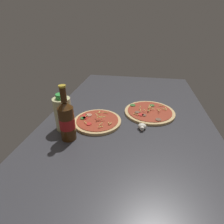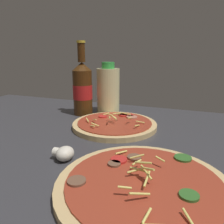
# 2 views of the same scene
# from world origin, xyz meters

# --- Properties ---
(counter_slab) EXTENTS (1.60, 0.90, 0.03)m
(counter_slab) POSITION_xyz_m (0.00, 0.00, 0.01)
(counter_slab) COLOR #38383D
(counter_slab) RESTS_ON ground
(pizza_near) EXTENTS (0.29, 0.29, 0.05)m
(pizza_near) POSITION_xyz_m (0.08, -0.12, 0.03)
(pizza_near) COLOR tan
(pizza_near) RESTS_ON counter_slab
(pizza_far) EXTENTS (0.25, 0.25, 0.04)m
(pizza_far) POSITION_xyz_m (-0.08, 0.16, 0.03)
(pizza_far) COLOR tan
(pizza_far) RESTS_ON counter_slab
(beer_bottle) EXTENTS (0.07, 0.07, 0.26)m
(beer_bottle) POSITION_xyz_m (-0.24, 0.25, 0.12)
(beer_bottle) COLOR #47280F
(beer_bottle) RESTS_ON counter_slab
(oil_bottle) EXTENTS (0.08, 0.08, 0.19)m
(oil_bottle) POSITION_xyz_m (-0.16, 0.31, 0.11)
(oil_bottle) COLOR beige
(oil_bottle) RESTS_ON counter_slab
(mushroom_left) EXTENTS (0.04, 0.04, 0.03)m
(mushroom_left) POSITION_xyz_m (-0.10, -0.08, 0.04)
(mushroom_left) COLOR white
(mushroom_left) RESTS_ON counter_slab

